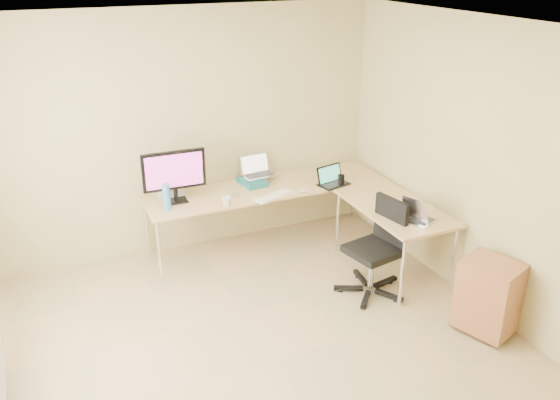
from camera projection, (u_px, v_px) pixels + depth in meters
name	position (u px, v px, depth m)	size (l,w,h in m)	color
floor	(273.00, 361.00, 4.71)	(4.50, 4.50, 0.00)	tan
ceiling	(271.00, 32.00, 3.67)	(4.50, 4.50, 0.00)	white
wall_back	(188.00, 134.00, 6.08)	(4.50, 4.50, 0.00)	#C6BB80
wall_right	(496.00, 175.00, 4.97)	(4.50, 4.50, 0.00)	#C6BB80
desk_main	(267.00, 217.00, 6.38)	(2.65, 0.70, 0.73)	tan
desk_return	(392.00, 239.00, 5.91)	(0.70, 1.30, 0.73)	tan
monitor	(174.00, 177.00, 5.76)	(0.64, 0.20, 0.55)	black
book_stack	(252.00, 182.00, 6.29)	(0.23, 0.32, 0.05)	#155557
laptop_center	(258.00, 166.00, 6.33)	(0.36, 0.27, 0.23)	#A8A8BC
laptop_black	(334.00, 176.00, 6.24)	(0.33, 0.24, 0.21)	black
keyboard	(274.00, 196.00, 5.97)	(0.45, 0.13, 0.02)	white
mouse	(304.00, 190.00, 6.09)	(0.09, 0.06, 0.03)	beige
mug	(226.00, 201.00, 5.76)	(0.10, 0.10, 0.09)	white
cd_stack	(235.00, 196.00, 5.98)	(0.11, 0.11, 0.03)	white
water_bottle	(167.00, 197.00, 5.63)	(0.08, 0.08, 0.27)	teal
papers	(172.00, 197.00, 5.96)	(0.24, 0.34, 0.01)	silver
white_box	(171.00, 191.00, 6.02)	(0.24, 0.17, 0.09)	silver
desk_fan	(163.00, 184.00, 5.95)	(0.21, 0.21, 0.27)	white
black_cup	(341.00, 180.00, 6.24)	(0.07, 0.07, 0.12)	black
laptop_return	(421.00, 210.00, 5.41)	(0.26, 0.33, 0.22)	#B8B5C8
office_chair	(373.00, 247.00, 5.46)	(0.57, 0.57, 0.95)	black
cabinet	(488.00, 296.00, 4.94)	(0.38, 0.47, 0.64)	#935C39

